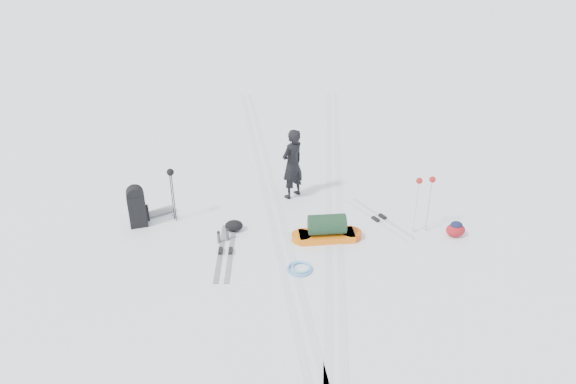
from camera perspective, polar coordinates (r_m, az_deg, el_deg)
name	(u,v)px	position (r m, az deg, el deg)	size (l,w,h in m)	color
ground	(280,236)	(11.61, -0.80, -4.48)	(200.00, 200.00, 0.00)	white
snow_hill_backdrop	(544,278)	(135.89, 24.59, -7.93)	(359.50, 192.00, 162.45)	silver
ski_tracks	(305,213)	(12.39, 1.78, -2.13)	(3.38, 17.97, 0.01)	silver
skier	(292,164)	(12.67, 0.45, 2.88)	(0.61, 0.40, 1.66)	black
pulk_sled	(327,230)	(11.43, 3.97, -3.88)	(1.46, 0.50, 0.55)	orange
expedition_rucksack	(140,207)	(12.18, -14.82, -1.44)	(0.89, 0.77, 0.93)	black
ski_poles_black	(171,178)	(11.90, -11.80, 1.35)	(0.15, 0.15, 1.23)	black
ski_poles_silver	(425,186)	(11.55, 13.75, 0.55)	(0.40, 0.16, 1.27)	silver
touring_skis_grey	(226,252)	(11.17, -6.36, -6.07)	(0.42, 2.00, 0.07)	#999CA2
touring_skis_white	(379,219)	(12.30, 9.23, -2.71)	(1.20, 1.87, 0.07)	silver
rope_coil	(300,268)	(10.65, 1.24, -7.75)	(0.60, 0.60, 0.06)	#5593D0
small_daypack	(456,229)	(12.02, 16.66, -3.63)	(0.43, 0.35, 0.34)	maroon
thermos_pair	(223,236)	(11.45, -6.61, -4.47)	(0.26, 0.18, 0.27)	#57595F
stuff_sack	(234,226)	(11.77, -5.51, -3.43)	(0.41, 0.33, 0.23)	black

